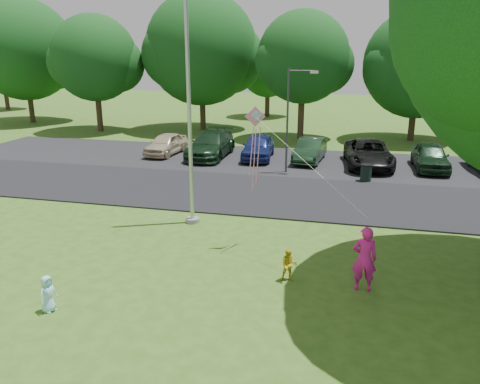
% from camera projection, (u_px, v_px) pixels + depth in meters
% --- Properties ---
extents(ground, '(120.00, 120.00, 0.00)m').
position_uv_depth(ground, '(260.00, 302.00, 11.75)').
color(ground, '#325B18').
rests_on(ground, ground).
extents(park_road, '(60.00, 6.00, 0.06)m').
position_uv_depth(park_road, '(300.00, 196.00, 20.12)').
color(park_road, black).
rests_on(park_road, ground).
extents(parking_strip, '(42.00, 7.00, 0.06)m').
position_uv_depth(parking_strip, '(313.00, 163.00, 26.17)').
color(parking_strip, black).
rests_on(parking_strip, ground).
extents(flagpole, '(0.50, 0.50, 10.00)m').
position_uv_depth(flagpole, '(189.00, 108.00, 15.98)').
color(flagpole, '#B7BABF').
rests_on(flagpole, ground).
extents(street_lamp, '(1.48, 0.25, 5.25)m').
position_uv_depth(street_lamp, '(292.00, 112.00, 23.17)').
color(street_lamp, '#3F3F44').
rests_on(street_lamp, ground).
extents(trash_can, '(0.55, 0.55, 0.87)m').
position_uv_depth(trash_can, '(366.00, 173.00, 22.31)').
color(trash_can, black).
rests_on(trash_can, ground).
extents(tree_row, '(64.35, 11.94, 10.88)m').
position_uv_depth(tree_row, '(351.00, 56.00, 32.29)').
color(tree_row, '#332316').
rests_on(tree_row, ground).
extents(horizon_trees, '(77.46, 7.20, 7.02)m').
position_uv_depth(horizon_trees, '(380.00, 71.00, 41.12)').
color(horizon_trees, '#332316').
rests_on(horizon_trees, ground).
extents(parked_cars, '(19.74, 5.37, 1.47)m').
position_uv_depth(parked_cars, '(317.00, 150.00, 25.88)').
color(parked_cars, '#C6B793').
rests_on(parked_cars, ground).
extents(woman, '(0.67, 0.47, 1.77)m').
position_uv_depth(woman, '(364.00, 259.00, 12.10)').
color(woman, '#D61C88').
rests_on(woman, ground).
extents(child_yellow, '(0.51, 0.42, 0.93)m').
position_uv_depth(child_yellow, '(289.00, 265.00, 12.70)').
color(child_yellow, gold).
rests_on(child_yellow, ground).
extents(child_blue, '(0.42, 0.52, 0.93)m').
position_uv_depth(child_blue, '(48.00, 294.00, 11.19)').
color(child_blue, '#A6E9FF').
rests_on(child_blue, ground).
extents(kite, '(3.67, 2.43, 2.66)m').
position_uv_depth(kite, '(257.00, 132.00, 13.99)').
color(kite, pink).
rests_on(kite, ground).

